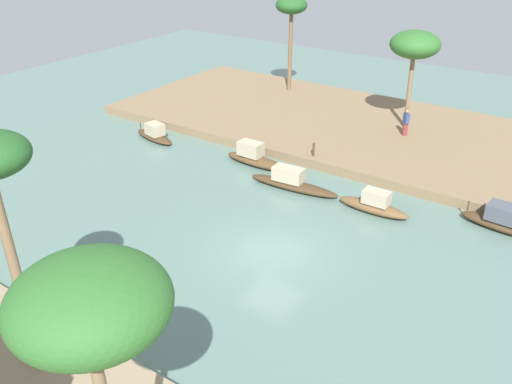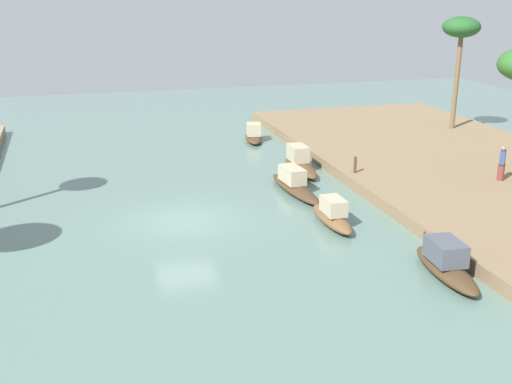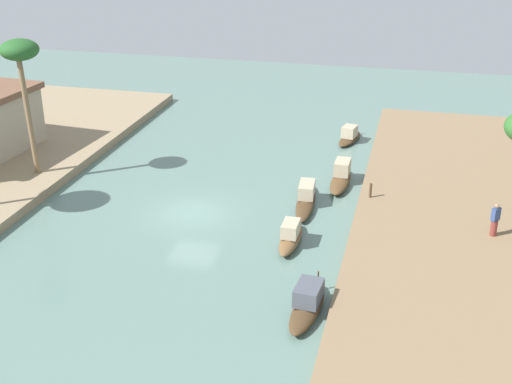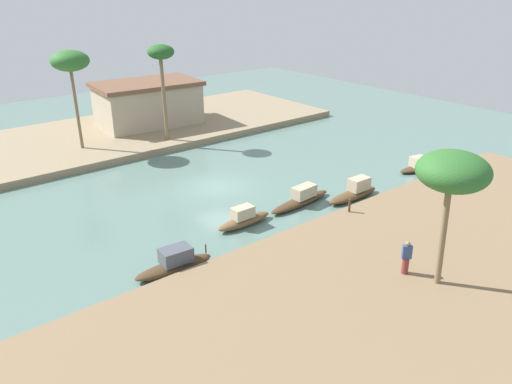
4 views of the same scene
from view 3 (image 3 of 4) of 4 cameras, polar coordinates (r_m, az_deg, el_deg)
The scene contains 10 objects.
river_water at distance 36.79m, azimuth -5.31°, elevation -1.76°, with size 71.23×71.23×0.00m, color slate.
riverbank_left at distance 35.17m, azimuth 19.32°, elevation -3.87°, with size 40.30×13.83×0.54m, color #846B4C.
sampan_downstream_large at distance 40.41m, azimuth 7.11°, elevation 1.27°, with size 4.24×1.12×1.34m.
sampan_foreground at distance 28.24m, azimuth 4.34°, elevation -9.18°, with size 4.15×1.38×1.26m.
sampan_with_tall_canopy at distance 33.38m, azimuth 2.91°, elevation -3.67°, with size 3.64×0.93×1.20m.
sampan_upstream_small at distance 37.53m, azimuth 4.20°, elevation -0.50°, with size 5.17×1.37×1.19m.
sampan_near_left_bank at distance 47.58m, azimuth 7.80°, elevation 4.64°, with size 3.64×1.70×1.12m.
person_on_near_bank at distance 34.73m, azimuth 19.29°, elevation -2.28°, with size 0.48×0.47×1.67m.
mooring_post at distance 37.54m, azimuth 9.52°, elevation 0.14°, with size 0.14×0.14×0.82m, color #4C3823.
palm_tree_right_short at distance 40.68m, azimuth -19.05°, elevation 10.60°, with size 2.16×2.16×7.86m.
Camera 3 is at (-31.28, -11.24, 15.78)m, focal length 48.00 mm.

